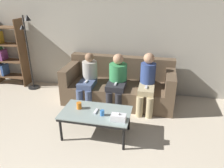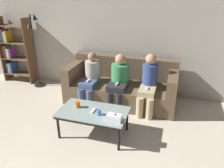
% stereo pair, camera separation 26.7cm
% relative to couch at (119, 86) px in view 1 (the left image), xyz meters
% --- Properties ---
extents(wall_back, '(12.00, 0.06, 2.60)m').
position_rel_couch_xyz_m(wall_back, '(0.00, 0.52, 0.98)').
color(wall_back, '#B7B2A3').
rests_on(wall_back, ground_plane).
extents(couch, '(2.21, 0.92, 0.88)m').
position_rel_couch_xyz_m(couch, '(0.00, 0.00, 0.00)').
color(couch, brown).
rests_on(couch, ground_plane).
extents(coffee_table, '(1.08, 0.62, 0.43)m').
position_rel_couch_xyz_m(coffee_table, '(-0.12, -1.28, 0.07)').
color(coffee_table, '#8C9E99').
rests_on(coffee_table, ground_plane).
extents(cup_near_left, '(0.06, 0.06, 0.09)m').
position_rel_couch_xyz_m(cup_near_left, '(0.00, -1.35, 0.15)').
color(cup_near_left, '#3372BF').
rests_on(cup_near_left, coffee_table).
extents(cup_near_right, '(0.08, 0.08, 0.11)m').
position_rel_couch_xyz_m(cup_near_right, '(-0.41, -1.24, 0.17)').
color(cup_near_right, orange).
rests_on(cup_near_right, coffee_table).
extents(tissue_box, '(0.22, 0.12, 0.13)m').
position_rel_couch_xyz_m(tissue_box, '(0.27, -1.44, 0.16)').
color(tissue_box, white).
rests_on(tissue_box, coffee_table).
extents(game_remote, '(0.04, 0.15, 0.02)m').
position_rel_couch_xyz_m(game_remote, '(-0.12, -1.28, 0.12)').
color(game_remote, white).
rests_on(game_remote, coffee_table).
extents(bookshelf, '(0.80, 0.32, 1.58)m').
position_rel_couch_xyz_m(bookshelf, '(-2.83, 0.29, 0.45)').
color(bookshelf, brown).
rests_on(bookshelf, ground_plane).
extents(standing_lamp, '(0.31, 0.26, 1.69)m').
position_rel_couch_xyz_m(standing_lamp, '(-2.08, 0.15, 0.72)').
color(standing_lamp, black).
rests_on(standing_lamp, ground_plane).
extents(seated_person_left_end, '(0.31, 0.64, 1.02)m').
position_rel_couch_xyz_m(seated_person_left_end, '(-0.58, -0.24, 0.22)').
color(seated_person_left_end, '#47567A').
rests_on(seated_person_left_end, ground_plane).
extents(seated_person_mid_left, '(0.35, 0.64, 1.04)m').
position_rel_couch_xyz_m(seated_person_mid_left, '(0.00, -0.21, 0.24)').
color(seated_person_mid_left, '#28282D').
rests_on(seated_person_mid_left, ground_plane).
extents(seated_person_mid_right, '(0.31, 0.66, 1.10)m').
position_rel_couch_xyz_m(seated_person_mid_right, '(0.58, -0.24, 0.26)').
color(seated_person_mid_right, tan).
rests_on(seated_person_mid_right, ground_plane).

